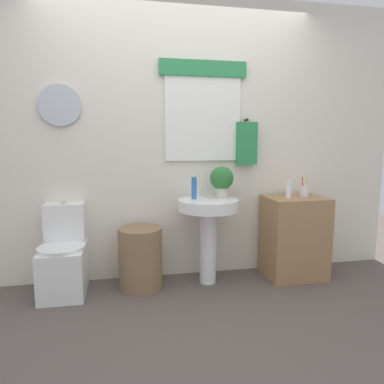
{
  "coord_description": "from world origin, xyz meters",
  "views": [
    {
      "loc": [
        -0.48,
        -2.1,
        1.29
      ],
      "look_at": [
        0.08,
        0.8,
        0.86
      ],
      "focal_mm": 32.17,
      "sensor_mm": 36.0,
      "label": 1
    }
  ],
  "objects_px": {
    "toilet": "(64,259)",
    "toothbrush_cup": "(304,191)",
    "lotion_bottle": "(289,189)",
    "soap_bottle": "(194,188)",
    "pedestal_sink": "(208,219)",
    "laundry_hamper": "(140,258)",
    "wooden_cabinet": "(294,237)",
    "potted_plant": "(222,180)"
  },
  "relations": [
    {
      "from": "soap_bottle",
      "to": "toothbrush_cup",
      "type": "relative_size",
      "value": 1.08
    },
    {
      "from": "laundry_hamper",
      "to": "lotion_bottle",
      "type": "height_order",
      "value": "lotion_bottle"
    },
    {
      "from": "laundry_hamper",
      "to": "wooden_cabinet",
      "type": "bearing_deg",
      "value": 0.0
    },
    {
      "from": "pedestal_sink",
      "to": "potted_plant",
      "type": "relative_size",
      "value": 2.69
    },
    {
      "from": "lotion_bottle",
      "to": "soap_bottle",
      "type": "bearing_deg",
      "value": 174.11
    },
    {
      "from": "laundry_hamper",
      "to": "toilet",
      "type": "bearing_deg",
      "value": 176.98
    },
    {
      "from": "soap_bottle",
      "to": "pedestal_sink",
      "type": "bearing_deg",
      "value": -22.62
    },
    {
      "from": "laundry_hamper",
      "to": "potted_plant",
      "type": "distance_m",
      "value": 1.01
    },
    {
      "from": "potted_plant",
      "to": "toothbrush_cup",
      "type": "bearing_deg",
      "value": -2.85
    },
    {
      "from": "toilet",
      "to": "pedestal_sink",
      "type": "distance_m",
      "value": 1.3
    },
    {
      "from": "toothbrush_cup",
      "to": "potted_plant",
      "type": "bearing_deg",
      "value": 177.15
    },
    {
      "from": "pedestal_sink",
      "to": "lotion_bottle",
      "type": "height_order",
      "value": "lotion_bottle"
    },
    {
      "from": "soap_bottle",
      "to": "potted_plant",
      "type": "distance_m",
      "value": 0.27
    },
    {
      "from": "toilet",
      "to": "laundry_hamper",
      "type": "relative_size",
      "value": 1.42
    },
    {
      "from": "potted_plant",
      "to": "lotion_bottle",
      "type": "relative_size",
      "value": 1.68
    },
    {
      "from": "pedestal_sink",
      "to": "wooden_cabinet",
      "type": "height_order",
      "value": "pedestal_sink"
    },
    {
      "from": "toilet",
      "to": "lotion_bottle",
      "type": "relative_size",
      "value": 4.5
    },
    {
      "from": "laundry_hamper",
      "to": "lotion_bottle",
      "type": "relative_size",
      "value": 3.17
    },
    {
      "from": "toilet",
      "to": "laundry_hamper",
      "type": "bearing_deg",
      "value": -3.02
    },
    {
      "from": "toilet",
      "to": "toothbrush_cup",
      "type": "bearing_deg",
      "value": -0.37
    },
    {
      "from": "lotion_bottle",
      "to": "toothbrush_cup",
      "type": "xyz_separation_m",
      "value": [
        0.19,
        0.06,
        -0.03
      ]
    },
    {
      "from": "wooden_cabinet",
      "to": "lotion_bottle",
      "type": "relative_size",
      "value": 4.5
    },
    {
      "from": "pedestal_sink",
      "to": "soap_bottle",
      "type": "height_order",
      "value": "soap_bottle"
    },
    {
      "from": "laundry_hamper",
      "to": "lotion_bottle",
      "type": "bearing_deg",
      "value": -1.68
    },
    {
      "from": "pedestal_sink",
      "to": "toilet",
      "type": "bearing_deg",
      "value": 178.45
    },
    {
      "from": "potted_plant",
      "to": "lotion_bottle",
      "type": "xyz_separation_m",
      "value": [
        0.61,
        -0.1,
        -0.09
      ]
    },
    {
      "from": "laundry_hamper",
      "to": "potted_plant",
      "type": "bearing_deg",
      "value": 4.56
    },
    {
      "from": "laundry_hamper",
      "to": "pedestal_sink",
      "type": "distance_m",
      "value": 0.69
    },
    {
      "from": "toilet",
      "to": "soap_bottle",
      "type": "bearing_deg",
      "value": 0.8
    },
    {
      "from": "laundry_hamper",
      "to": "toothbrush_cup",
      "type": "height_order",
      "value": "toothbrush_cup"
    },
    {
      "from": "wooden_cabinet",
      "to": "laundry_hamper",
      "type": "bearing_deg",
      "value": 180.0
    },
    {
      "from": "laundry_hamper",
      "to": "soap_bottle",
      "type": "xyz_separation_m",
      "value": [
        0.49,
        0.05,
        0.61
      ]
    },
    {
      "from": "wooden_cabinet",
      "to": "potted_plant",
      "type": "height_order",
      "value": "potted_plant"
    },
    {
      "from": "soap_bottle",
      "to": "lotion_bottle",
      "type": "bearing_deg",
      "value": -5.89
    },
    {
      "from": "pedestal_sink",
      "to": "lotion_bottle",
      "type": "relative_size",
      "value": 4.54
    },
    {
      "from": "potted_plant",
      "to": "toilet",
      "type": "bearing_deg",
      "value": -178.94
    },
    {
      "from": "wooden_cabinet",
      "to": "lotion_bottle",
      "type": "xyz_separation_m",
      "value": [
        -0.1,
        -0.04,
        0.47
      ]
    },
    {
      "from": "potted_plant",
      "to": "toothbrush_cup",
      "type": "distance_m",
      "value": 0.81
    },
    {
      "from": "laundry_hamper",
      "to": "toothbrush_cup",
      "type": "xyz_separation_m",
      "value": [
        1.56,
        0.02,
        0.55
      ]
    },
    {
      "from": "potted_plant",
      "to": "pedestal_sink",
      "type": "bearing_deg",
      "value": -156.8
    },
    {
      "from": "soap_bottle",
      "to": "toothbrush_cup",
      "type": "height_order",
      "value": "soap_bottle"
    },
    {
      "from": "lotion_bottle",
      "to": "toothbrush_cup",
      "type": "height_order",
      "value": "toothbrush_cup"
    }
  ]
}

